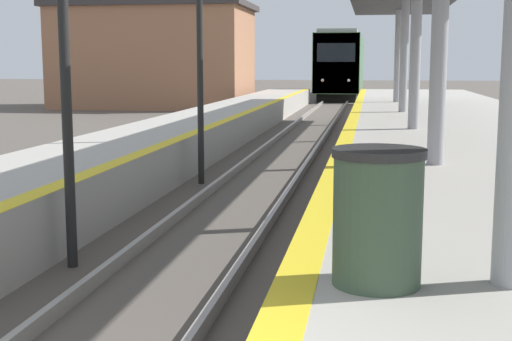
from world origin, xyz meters
name	(u,v)px	position (x,y,z in m)	size (l,w,h in m)	color
train	(342,65)	(0.00, 48.51, 2.24)	(2.80, 16.91, 4.41)	black
signal_mid	(199,6)	(-1.15, 11.05, 3.43)	(0.36, 0.31, 4.95)	black
trash_bin	(378,217)	(2.20, 2.28, 1.33)	(0.63, 0.63, 0.93)	#384C38
station_building	(155,56)	(-9.43, 34.87, 2.77)	(10.41, 6.37, 5.50)	#9E6B4C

